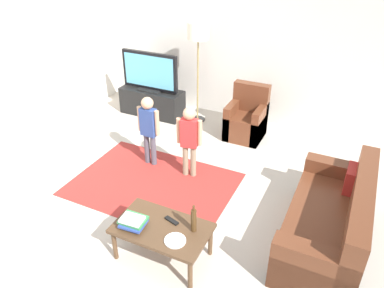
% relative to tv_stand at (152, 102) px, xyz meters
% --- Properties ---
extents(ground, '(7.80, 7.80, 0.00)m').
position_rel_tv_stand_xyz_m(ground, '(1.66, -2.30, -0.24)').
color(ground, beige).
extents(wall_back, '(6.00, 0.12, 2.70)m').
position_rel_tv_stand_xyz_m(wall_back, '(1.66, 0.70, 1.11)').
color(wall_back, silver).
rests_on(wall_back, ground).
extents(area_rug, '(2.20, 1.60, 0.01)m').
position_rel_tv_stand_xyz_m(area_rug, '(1.17, -1.94, -0.24)').
color(area_rug, '#9E2D28').
rests_on(area_rug, ground).
extents(tv_stand, '(1.20, 0.44, 0.50)m').
position_rel_tv_stand_xyz_m(tv_stand, '(0.00, 0.00, 0.00)').
color(tv_stand, black).
rests_on(tv_stand, ground).
extents(tv, '(1.10, 0.28, 0.71)m').
position_rel_tv_stand_xyz_m(tv, '(0.00, -0.02, 0.60)').
color(tv, black).
rests_on(tv, tv_stand).
extents(couch, '(0.80, 1.80, 0.86)m').
position_rel_tv_stand_xyz_m(couch, '(3.56, -2.03, 0.05)').
color(couch, brown).
rests_on(couch, ground).
extents(armchair, '(0.60, 0.60, 0.90)m').
position_rel_tv_stand_xyz_m(armchair, '(1.88, -0.04, 0.05)').
color(armchair, brown).
rests_on(armchair, ground).
extents(floor_lamp, '(0.36, 0.36, 1.78)m').
position_rel_tv_stand_xyz_m(floor_lamp, '(0.88, 0.15, 1.30)').
color(floor_lamp, '#262626').
rests_on(floor_lamp, ground).
extents(child_near_tv, '(0.36, 0.17, 1.08)m').
position_rel_tv_stand_xyz_m(child_near_tv, '(0.86, -1.49, 0.41)').
color(child_near_tv, '#4C4C59').
rests_on(child_near_tv, ground).
extents(child_center, '(0.35, 0.17, 1.07)m').
position_rel_tv_stand_xyz_m(child_center, '(1.53, -1.51, 0.40)').
color(child_center, gray).
rests_on(child_center, ground).
extents(coffee_table, '(1.00, 0.60, 0.42)m').
position_rel_tv_stand_xyz_m(coffee_table, '(1.95, -3.03, 0.13)').
color(coffee_table, '#513823').
rests_on(coffee_table, ground).
extents(book_stack, '(0.28, 0.25, 0.12)m').
position_rel_tv_stand_xyz_m(book_stack, '(1.68, -3.15, 0.24)').
color(book_stack, yellow).
rests_on(book_stack, coffee_table).
extents(bottle, '(0.06, 0.06, 0.32)m').
position_rel_tv_stand_xyz_m(bottle, '(2.27, -2.93, 0.31)').
color(bottle, '#4C3319').
rests_on(bottle, coffee_table).
extents(tv_remote, '(0.18, 0.09, 0.02)m').
position_rel_tv_stand_xyz_m(tv_remote, '(2.00, -2.91, 0.19)').
color(tv_remote, black).
rests_on(tv_remote, coffee_table).
extents(plate, '(0.22, 0.22, 0.02)m').
position_rel_tv_stand_xyz_m(plate, '(2.17, -3.15, 0.18)').
color(plate, white).
rests_on(plate, coffee_table).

